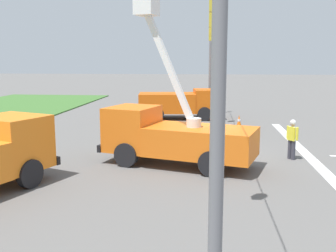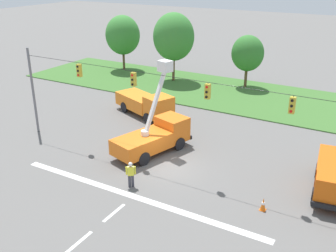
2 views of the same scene
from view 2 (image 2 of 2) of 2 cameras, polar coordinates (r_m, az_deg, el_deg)
The scene contains 12 objects.
ground_plane at distance 28.08m, azimuth 0.17°, elevation -5.91°, with size 200.00×200.00×0.00m, color #605E5B.
grass_verge at distance 43.41m, azimuth 12.04°, elevation 4.13°, with size 56.00×12.00×0.10m, color #3D6B2D.
lane_markings at distance 23.84m, azimuth -7.07°, elevation -11.76°, with size 17.60×15.25×0.01m.
signal_gantry at distance 26.21m, azimuth 0.21°, elevation 2.93°, with size 26.20×0.33×7.20m.
tree_far_west at distance 53.29m, azimuth -6.59°, elevation 12.98°, with size 4.56×4.44×7.26m.
tree_west at distance 47.52m, azimuth 0.82°, elevation 12.81°, with size 4.95×4.66×8.21m.
tree_centre at distance 46.03m, azimuth 11.48°, elevation 10.29°, with size 3.70×3.31×6.04m.
utility_truck_bucket_lift at distance 29.72m, azimuth -1.92°, elevation -1.33°, with size 4.06×6.74×6.90m.
utility_truck_support_far at distance 36.99m, azimuth -3.22°, elevation 3.27°, with size 7.09×4.62×2.38m.
road_worker at distance 25.34m, azimuth -5.42°, elevation -6.81°, with size 0.56×0.42×1.77m.
traffic_cone_foreground_right at distance 23.95m, azimuth 13.65°, elevation -10.96°, with size 0.36×0.36×0.81m.
traffic_cone_mid_left at distance 35.36m, azimuth 0.17°, elevation 0.93°, with size 0.36×0.36×0.74m.
Camera 2 is at (12.21, -21.48, 13.34)m, focal length 42.00 mm.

